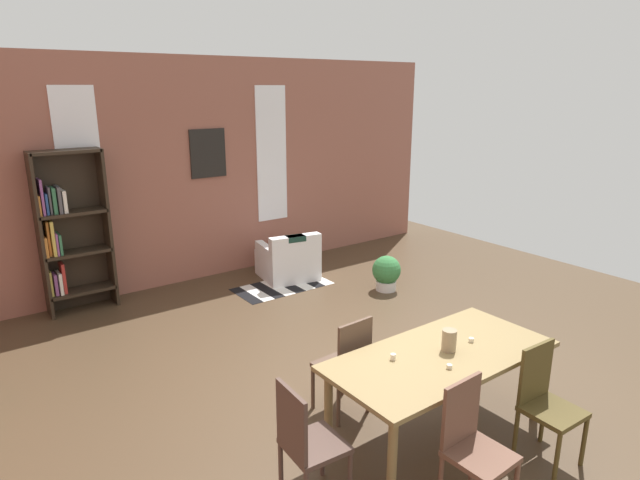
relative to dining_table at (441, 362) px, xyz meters
name	(u,v)px	position (x,y,z in m)	size (l,w,h in m)	color
ground_plane	(355,388)	(-0.09, 0.98, -0.68)	(10.82, 10.82, 0.00)	#493724
back_wall_brick	(185,172)	(-0.09, 4.93, 0.98)	(9.33, 0.12, 3.32)	#995C4C
window_pane_0	(81,171)	(-1.55, 4.86, 1.14)	(0.55, 0.02, 2.16)	white
window_pane_1	(272,155)	(1.36, 4.86, 1.14)	(0.55, 0.02, 2.16)	white
dining_table	(441,362)	(0.00, 0.00, 0.00)	(1.97, 0.94, 0.76)	olive
vase_on_table	(449,340)	(0.09, 0.00, 0.17)	(0.12, 0.12, 0.19)	#998466
tealight_candle_0	(471,340)	(0.37, -0.01, 0.10)	(0.04, 0.04, 0.04)	silver
tealight_candle_1	(393,357)	(-0.39, 0.16, 0.11)	(0.04, 0.04, 0.05)	silver
tealight_candle_2	(449,367)	(-0.14, -0.20, 0.10)	(0.04, 0.04, 0.03)	silver
dining_chair_head_left	(306,441)	(-1.36, 0.00, -0.17)	(0.43, 0.43, 0.95)	#4D372F
dining_chair_near_right	(545,400)	(0.45, -0.69, -0.17)	(0.41, 0.41, 0.95)	#4C3E1C
dining_chair_near_left	(472,443)	(-0.45, -0.69, -0.17)	(0.41, 0.41, 0.95)	brown
dining_chair_far_left	(346,363)	(-0.44, 0.69, -0.17)	(0.42, 0.42, 0.95)	brown
bookshelf_tall	(69,231)	(-1.83, 4.68, 0.40)	(0.86, 0.33, 2.13)	#2D2319
armchair_white	(289,261)	(1.13, 4.05, -0.40)	(0.93, 0.93, 0.75)	white
potted_plant_window	(386,272)	(1.99, 2.76, -0.41)	(0.42, 0.42, 0.52)	silver
striped_rug	(282,286)	(0.84, 3.78, -0.68)	(1.43, 0.72, 0.01)	black
framed_picture	(208,153)	(0.25, 4.86, 1.24)	(0.56, 0.03, 0.72)	black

